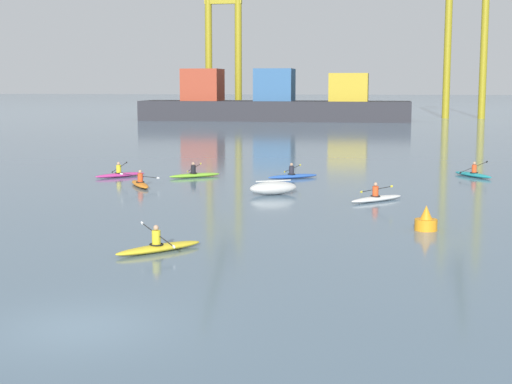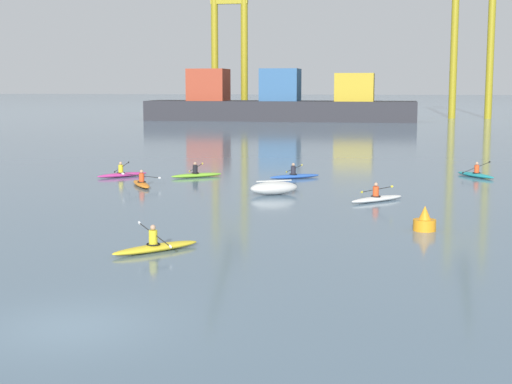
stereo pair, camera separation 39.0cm
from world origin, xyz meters
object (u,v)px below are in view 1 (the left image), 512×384
Objects in this scene: channel_buoy at (426,221)px; kayak_orange at (140,183)px; container_barge at (273,103)px; kayak_teal at (473,174)px; gantry_crane_west at (222,20)px; gantry_crane_west_mid at (467,14)px; kayak_lime at (195,175)px; capsized_dinghy at (273,188)px; kayak_magenta at (120,174)px; kayak_yellow at (159,247)px; kayak_white at (377,198)px; kayak_blue at (293,176)px.

channel_buoy reaches higher than kayak_orange.
container_barge is 13.24× the size of kayak_teal.
kayak_teal is at bearing -68.03° from gantry_crane_west.
gantry_crane_west_mid reaches higher than kayak_lime.
container_barge is 75.59m from kayak_lime.
capsized_dinghy is at bearing -14.10° from kayak_orange.
gantry_crane_west is 106.03m from channel_buoy.
kayak_teal is at bearing 9.71° from kayak_magenta.
gantry_crane_west_mid is (40.39, 2.66, 0.63)m from gantry_crane_west.
kayak_yellow is 21.68m from kayak_lime.
kayak_orange is at bearing 165.19° from kayak_white.
gantry_crane_west is 89.68m from kayak_teal.
gantry_crane_west is 98.41m from kayak_white.
container_barge is 14.63× the size of kayak_white.
kayak_white is (13.28, -3.51, -0.00)m from kayak_orange.
gantry_crane_west_mid reaches higher than kayak_teal.
kayak_orange is at bearing -87.33° from container_barge.
kayak_magenta is at bearing -170.29° from kayak_teal.
gantry_crane_west is 40.48m from gantry_crane_west_mid.
kayak_blue is at bearing 84.43° from kayak_yellow.
channel_buoy is (-11.20, -103.33, -16.61)m from gantry_crane_west_mid.
kayak_orange is 9.63m from kayak_blue.
channel_buoy is (19.04, -91.06, -2.41)m from container_barge.
channel_buoy reaches higher than kayak_white.
container_barge is 1.29× the size of gantry_crane_west_mid.
container_barge reaches higher than channel_buoy.
container_barge is at bearing 98.07° from capsized_dinghy.
container_barge is 75.97m from kayak_magenta.
container_barge reaches higher than capsized_dinghy.
kayak_yellow is at bearing -100.68° from gantry_crane_west_mid.
gantry_crane_west is at bearing 104.58° from kayak_blue.
kayak_orange is 1.06× the size of kayak_lime.
kayak_magenta reaches higher than kayak_teal.
container_barge is 85.34m from kayak_white.
gantry_crane_west is at bearing 106.17° from channel_buoy.
kayak_lime is at bearing -85.64° from container_barge.
kayak_lime is at bearing -175.48° from kayak_blue.
kayak_orange is (-26.50, -92.34, -16.80)m from gantry_crane_west_mid.
kayak_magenta is 0.94× the size of kayak_lime.
gantry_crane_west_mid is at bearing 73.99° from kayak_orange.
kayak_orange is at bearing -157.60° from kayak_teal.
gantry_crane_west reaches higher than channel_buoy.
gantry_crane_west is at bearing 100.60° from kayak_lime.
kayak_magenta is (1.12, -75.91, -2.60)m from container_barge.
container_barge is at bearing 90.84° from kayak_magenta.
gantry_crane_west reaches higher than gantry_crane_west_mid.
kayak_white is (11.27, -8.26, -0.00)m from kayak_lime.
kayak_orange is (-7.90, 1.99, -0.18)m from capsized_dinghy.
gantry_crane_west reaches higher than kayak_yellow.
kayak_magenta reaches higher than kayak_white.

